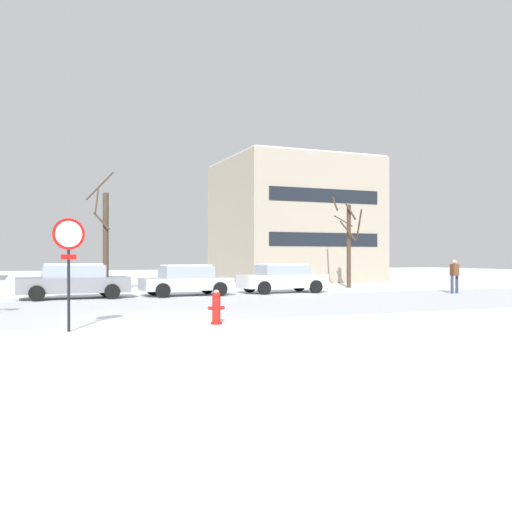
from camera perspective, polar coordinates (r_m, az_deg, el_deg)
The scene contains 11 objects.
ground_plane at distance 16.38m, azimuth -10.83°, elevation -6.35°, with size 120.00×120.00×0.00m, color white.
road_surface at distance 19.87m, azimuth -12.90°, elevation -5.23°, with size 80.00×9.14×0.00m.
stop_sign at distance 14.29m, azimuth -18.33°, elevation 0.39°, with size 0.76×0.17×2.72m.
fire_hydrant at distance 15.09m, azimuth -4.01°, elevation -5.13°, with size 0.44×0.30×0.91m.
parked_car_gray at distance 25.27m, azimuth -17.92°, elevation -2.40°, with size 4.58×2.07×1.50m.
parked_car_silver at distance 26.10m, azimuth -7.04°, elevation -2.40°, with size 4.07×2.11×1.42m.
parked_car_white at distance 27.94m, azimuth 2.68°, elevation -2.23°, with size 4.29×2.04×1.44m.
pedestrian_crossing at distance 29.21m, azimuth 19.35°, elevation -1.69°, with size 0.53×0.45×1.65m.
tree_far_left at distance 29.72m, azimuth -14.93°, elevation 1.66°, with size 1.49×1.59×6.27m.
tree_far_mid at distance 33.02m, azimuth 9.29°, elevation 1.54°, with size 1.92×1.90×5.33m.
building_far_right at distance 42.06m, azimuth 3.76°, elevation 3.53°, with size 10.18×9.65×8.85m.
Camera 1 is at (-3.27, -15.95, 1.80)m, focal length 39.75 mm.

